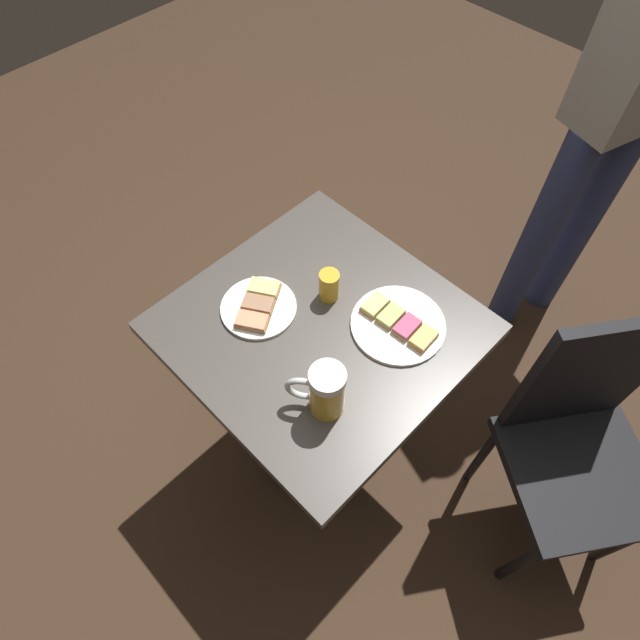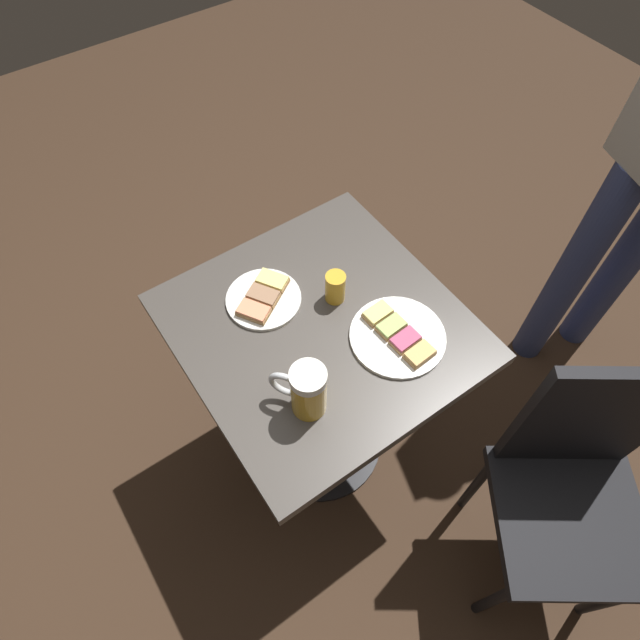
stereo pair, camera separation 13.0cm
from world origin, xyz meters
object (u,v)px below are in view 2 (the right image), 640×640
(beer_glass_small, at_px, (335,287))
(cafe_chair, at_px, (575,483))
(beer_mug, at_px, (306,390))
(plate_near, at_px, (398,335))
(plate_far, at_px, (263,298))

(beer_glass_small, xyz_separation_m, cafe_chair, (0.27, -0.67, -0.30))
(cafe_chair, bearing_deg, beer_mug, -7.59)
(beer_mug, xyz_separation_m, beer_glass_small, (0.22, 0.21, -0.03))
(beer_mug, bearing_deg, plate_near, 4.78)
(cafe_chair, bearing_deg, plate_far, -25.52)
(plate_far, distance_m, beer_glass_small, 0.18)
(beer_mug, height_order, cafe_chair, same)
(plate_near, relative_size, cafe_chair, 0.25)
(plate_far, distance_m, cafe_chair, 0.92)
(beer_mug, distance_m, beer_glass_small, 0.31)
(plate_far, relative_size, cafe_chair, 0.21)
(plate_far, height_order, cafe_chair, cafe_chair)
(plate_near, height_order, beer_mug, beer_mug)
(plate_near, distance_m, beer_mug, 0.29)
(beer_mug, bearing_deg, plate_far, 76.80)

